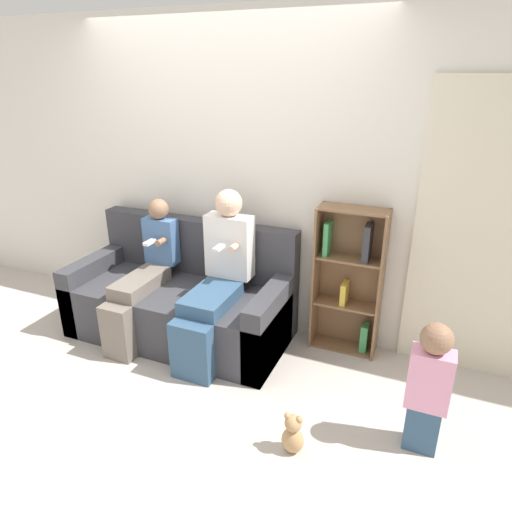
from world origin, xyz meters
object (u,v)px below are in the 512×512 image
at_px(child_seated, 143,274).
at_px(bookshelf, 350,279).
at_px(toddler_standing, 428,386).
at_px(adult_seated, 217,275).
at_px(couch, 182,301).
at_px(teddy_bear, 293,434).

relative_size(child_seated, bookshelf, 0.95).
bearing_deg(toddler_standing, adult_seated, 163.75).
distance_m(couch, teddy_bear, 1.59).
xyz_separation_m(child_seated, bookshelf, (1.59, 0.48, 0.04)).
xyz_separation_m(couch, bookshelf, (1.33, 0.34, 0.30)).
bearing_deg(child_seated, adult_seated, 3.89).
bearing_deg(child_seated, teddy_bear, -25.99).
height_order(couch, teddy_bear, couch).
relative_size(couch, toddler_standing, 2.15).
xyz_separation_m(child_seated, toddler_standing, (2.25, -0.42, -0.12)).
height_order(couch, toddler_standing, couch).
relative_size(child_seated, toddler_standing, 1.33).
bearing_deg(adult_seated, child_seated, -176.11).
bearing_deg(teddy_bear, bookshelf, 88.59).
relative_size(bookshelf, teddy_bear, 4.33).
xyz_separation_m(adult_seated, teddy_bear, (0.90, -0.80, -0.53)).
height_order(adult_seated, child_seated, adult_seated).
height_order(couch, child_seated, child_seated).
relative_size(toddler_standing, bookshelf, 0.71).
bearing_deg(child_seated, couch, 28.40).
distance_m(adult_seated, toddler_standing, 1.67).
height_order(adult_seated, toddler_standing, adult_seated).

